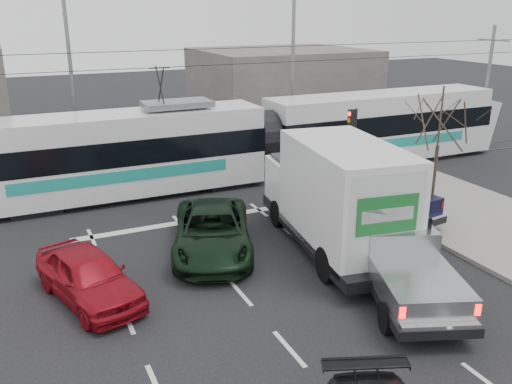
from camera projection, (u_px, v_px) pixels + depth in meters
name	position (u px, v px, depth m)	size (l,w,h in m)	color
ground	(292.00, 281.00, 16.42)	(120.00, 120.00, 0.00)	black
sidewalk_right	(507.00, 231.00, 19.98)	(6.00, 60.00, 0.15)	gray
rails	(189.00, 188.00, 25.02)	(60.00, 1.60, 0.03)	#33302D
building_right	(281.00, 83.00, 41.02)	(12.00, 10.00, 5.00)	slate
bare_tree	(440.00, 122.00, 20.38)	(2.40, 2.40, 5.00)	#47382B
traffic_signal	(353.00, 132.00, 23.70)	(0.44, 0.44, 3.60)	black
street_lamp_near	(290.00, 61.00, 29.73)	(2.38, 0.25, 9.00)	slate
street_lamp_far	(67.00, 67.00, 26.88)	(2.38, 0.25, 9.00)	slate
catenary	(185.00, 104.00, 23.78)	(60.00, 0.20, 7.00)	black
tram	(262.00, 139.00, 25.98)	(26.81, 2.74, 5.47)	silver
silver_pickup	(398.00, 253.00, 15.75)	(4.08, 6.40, 2.20)	black
box_truck	(336.00, 197.00, 18.02)	(3.75, 8.02, 3.86)	black
navy_pickup	(370.00, 189.00, 21.38)	(2.72, 5.55, 2.24)	black
green_car	(212.00, 231.00, 18.19)	(2.51, 5.45, 1.52)	black
red_car	(88.00, 276.00, 15.20)	(1.74, 4.32, 1.47)	maroon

